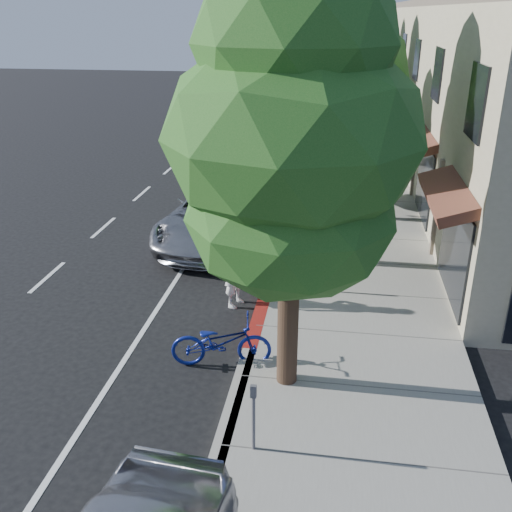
% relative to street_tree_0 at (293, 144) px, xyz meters
% --- Properties ---
extents(ground, '(120.00, 120.00, 0.00)m').
position_rel_street_tree_0_xyz_m(ground, '(-0.90, 2.00, -4.82)').
color(ground, black).
rests_on(ground, ground).
extents(sidewalk, '(4.60, 56.00, 0.15)m').
position_rel_street_tree_0_xyz_m(sidewalk, '(1.40, 10.00, -4.75)').
color(sidewalk, gray).
rests_on(sidewalk, ground).
extents(curb, '(0.30, 56.00, 0.15)m').
position_rel_street_tree_0_xyz_m(curb, '(-0.90, 10.00, -4.75)').
color(curb, '#9E998E').
rests_on(curb, ground).
extents(curb_red_segment, '(0.32, 4.00, 0.15)m').
position_rel_street_tree_0_xyz_m(curb_red_segment, '(-0.90, 3.00, -4.75)').
color(curb_red_segment, maroon).
rests_on(curb_red_segment, ground).
extents(street_tree_0, '(4.36, 4.36, 7.69)m').
position_rel_street_tree_0_xyz_m(street_tree_0, '(0.00, 0.00, 0.00)').
color(street_tree_0, black).
rests_on(street_tree_0, ground).
extents(street_tree_1, '(4.92, 4.92, 8.29)m').
position_rel_street_tree_0_xyz_m(street_tree_1, '(0.00, 6.00, 0.33)').
color(street_tree_1, black).
rests_on(street_tree_1, ground).
extents(street_tree_2, '(4.17, 4.17, 6.52)m').
position_rel_street_tree_0_xyz_m(street_tree_2, '(0.00, 12.00, -0.84)').
color(street_tree_2, black).
rests_on(street_tree_2, ground).
extents(street_tree_3, '(5.06, 5.06, 8.16)m').
position_rel_street_tree_0_xyz_m(street_tree_3, '(0.00, 18.00, 0.20)').
color(street_tree_3, black).
rests_on(street_tree_3, ground).
extents(street_tree_4, '(4.34, 4.34, 7.98)m').
position_rel_street_tree_0_xyz_m(street_tree_4, '(-0.00, 24.00, 0.23)').
color(street_tree_4, black).
rests_on(street_tree_4, ground).
extents(street_tree_5, '(4.64, 4.64, 7.86)m').
position_rel_street_tree_0_xyz_m(street_tree_5, '(-0.00, 30.00, 0.07)').
color(street_tree_5, black).
rests_on(street_tree_5, ground).
extents(cyclist, '(0.70, 0.86, 2.03)m').
position_rel_street_tree_0_xyz_m(cyclist, '(-1.60, 3.20, -3.81)').
color(cyclist, white).
rests_on(cyclist, ground).
extents(bicycle, '(2.17, 1.07, 1.09)m').
position_rel_street_tree_0_xyz_m(bicycle, '(-1.42, 0.54, -4.28)').
color(bicycle, navy).
rests_on(bicycle, ground).
extents(silver_suv, '(3.40, 6.34, 1.69)m').
position_rel_street_tree_0_xyz_m(silver_suv, '(-2.96, 7.50, -3.98)').
color(silver_suv, '#9B9B9F').
rests_on(silver_suv, ground).
extents(dark_sedan, '(2.14, 4.83, 1.54)m').
position_rel_street_tree_0_xyz_m(dark_sedan, '(-2.31, 11.05, -4.05)').
color(dark_sedan, black).
rests_on(dark_sedan, ground).
extents(white_pickup, '(3.00, 6.22, 1.75)m').
position_rel_street_tree_0_xyz_m(white_pickup, '(-1.40, 17.82, -3.95)').
color(white_pickup, silver).
rests_on(white_pickup, ground).
extents(dark_suv_far, '(2.50, 5.52, 1.84)m').
position_rel_street_tree_0_xyz_m(dark_suv_far, '(-1.40, 24.34, -3.91)').
color(dark_suv_far, black).
rests_on(dark_suv_far, ground).
extents(pedestrian, '(1.06, 0.97, 1.77)m').
position_rel_street_tree_0_xyz_m(pedestrian, '(1.59, 10.07, -3.79)').
color(pedestrian, black).
rests_on(pedestrian, sidewalk).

